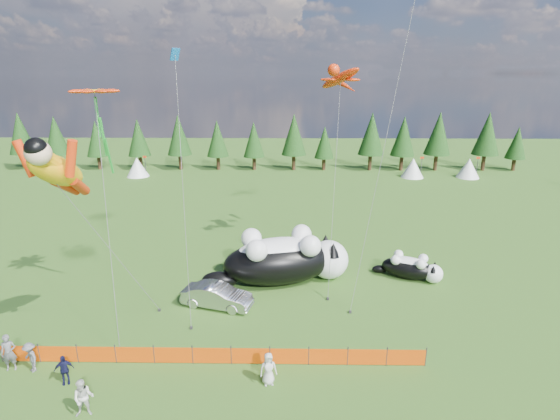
% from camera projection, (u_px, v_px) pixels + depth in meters
% --- Properties ---
extents(ground, '(160.00, 160.00, 0.00)m').
position_uv_depth(ground, '(221.00, 331.00, 25.53)').
color(ground, '#113309').
rests_on(ground, ground).
extents(safety_fence, '(22.06, 0.06, 1.10)m').
position_uv_depth(safety_fence, '(212.00, 355.00, 22.51)').
color(safety_fence, '#262626').
rests_on(safety_fence, ground).
extents(tree_line, '(90.00, 4.00, 8.00)m').
position_uv_depth(tree_line, '(262.00, 144.00, 67.27)').
color(tree_line, black).
rests_on(tree_line, ground).
extents(festival_tents, '(50.00, 3.20, 2.80)m').
position_uv_depth(festival_tents, '(336.00, 168.00, 63.10)').
color(festival_tents, white).
rests_on(festival_tents, ground).
extents(cat_large, '(10.55, 5.49, 3.86)m').
position_uv_depth(cat_large, '(285.00, 258.00, 31.07)').
color(cat_large, black).
rests_on(cat_large, ground).
extents(cat_small, '(4.82, 3.19, 1.84)m').
position_uv_depth(cat_small, '(411.00, 267.00, 31.88)').
color(cat_small, black).
rests_on(cat_small, ground).
extents(car, '(4.83, 2.73, 1.51)m').
position_uv_depth(car, '(217.00, 296.00, 28.04)').
color(car, '#B4B3B8').
rests_on(car, ground).
extents(spectator_a, '(0.82, 0.66, 1.98)m').
position_uv_depth(spectator_a, '(9.00, 353.00, 21.96)').
color(spectator_a, '#57575C').
rests_on(spectator_a, ground).
extents(spectator_b, '(0.97, 0.69, 1.80)m').
position_uv_depth(spectator_b, '(84.00, 398.00, 19.00)').
color(spectator_b, beige).
rests_on(spectator_b, ground).
extents(spectator_c, '(1.01, 0.77, 1.53)m').
position_uv_depth(spectator_c, '(64.00, 370.00, 21.02)').
color(spectator_c, '#131436').
rests_on(spectator_c, ground).
extents(spectator_d, '(1.15, 1.07, 1.61)m').
position_uv_depth(spectator_d, '(30.00, 357.00, 21.87)').
color(spectator_d, '#57575C').
rests_on(spectator_d, ground).
extents(spectator_e, '(0.92, 0.71, 1.68)m').
position_uv_depth(spectator_e, '(268.00, 369.00, 20.98)').
color(spectator_e, beige).
rests_on(spectator_e, ground).
extents(superhero_kite, '(4.95, 7.08, 12.71)m').
position_uv_depth(superhero_kite, '(57.00, 170.00, 20.30)').
color(superhero_kite, '#FFB30D').
rests_on(superhero_kite, ground).
extents(gecko_kite, '(5.77, 11.49, 16.22)m').
position_uv_depth(gecko_kite, '(340.00, 78.00, 32.70)').
color(gecko_kite, red).
rests_on(gecko_kite, ground).
extents(flower_kite, '(3.62, 6.91, 14.43)m').
position_uv_depth(flower_kite, '(95.00, 94.00, 24.30)').
color(flower_kite, red).
rests_on(flower_kite, ground).
extents(diamond_kite_a, '(1.55, 5.37, 16.48)m').
position_uv_depth(diamond_kite_a, '(176.00, 68.00, 25.78)').
color(diamond_kite_a, '#0B5BA9').
rests_on(diamond_kite_a, ground).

